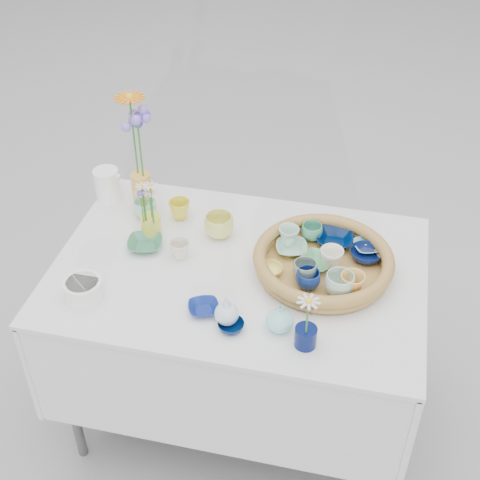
% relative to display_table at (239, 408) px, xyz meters
% --- Properties ---
extents(ground, '(80.00, 80.00, 0.00)m').
position_rel_display_table_xyz_m(ground, '(0.00, 0.00, 0.00)').
color(ground, '#A7A7A7').
extents(display_table, '(1.26, 0.86, 0.77)m').
position_rel_display_table_xyz_m(display_table, '(0.00, 0.00, 0.00)').
color(display_table, white).
rests_on(display_table, ground).
extents(wicker_tray, '(0.47, 0.47, 0.08)m').
position_rel_display_table_xyz_m(wicker_tray, '(0.28, 0.05, 0.80)').
color(wicker_tray, '#8E5E2B').
rests_on(wicker_tray, display_table).
extents(tray_ceramic_0, '(0.13, 0.13, 0.03)m').
position_rel_display_table_xyz_m(tray_ceramic_0, '(0.30, 0.19, 0.80)').
color(tray_ceramic_0, '#00123C').
rests_on(tray_ceramic_0, wicker_tray).
extents(tray_ceramic_1, '(0.13, 0.13, 0.04)m').
position_rel_display_table_xyz_m(tray_ceramic_1, '(0.42, 0.12, 0.80)').
color(tray_ceramic_1, '#091543').
rests_on(tray_ceramic_1, wicker_tray).
extents(tray_ceramic_2, '(0.10, 0.10, 0.07)m').
position_rel_display_table_xyz_m(tray_ceramic_2, '(0.39, -0.06, 0.82)').
color(tray_ceramic_2, '#FFB759').
rests_on(tray_ceramic_2, wicker_tray).
extents(tray_ceramic_3, '(0.14, 0.14, 0.03)m').
position_rel_display_table_xyz_m(tray_ceramic_3, '(0.26, 0.05, 0.80)').
color(tray_ceramic_3, '#519E62').
rests_on(tray_ceramic_3, wicker_tray).
extents(tray_ceramic_4, '(0.08, 0.08, 0.06)m').
position_rel_display_table_xyz_m(tray_ceramic_4, '(0.23, -0.02, 0.82)').
color(tray_ceramic_4, gray).
rests_on(tray_ceramic_4, wicker_tray).
extents(tray_ceramic_5, '(0.13, 0.13, 0.03)m').
position_rel_display_table_xyz_m(tray_ceramic_5, '(0.16, 0.11, 0.80)').
color(tray_ceramic_5, '#91C1A9').
rests_on(tray_ceramic_5, wicker_tray).
extents(tray_ceramic_6, '(0.08, 0.08, 0.07)m').
position_rel_display_table_xyz_m(tray_ceramic_6, '(0.15, 0.15, 0.82)').
color(tray_ceramic_6, silver).
rests_on(tray_ceramic_6, wicker_tray).
extents(tray_ceramic_7, '(0.10, 0.10, 0.07)m').
position_rel_display_table_xyz_m(tray_ceramic_7, '(0.31, 0.05, 0.82)').
color(tray_ceramic_7, white).
rests_on(tray_ceramic_7, wicker_tray).
extents(tray_ceramic_8, '(0.13, 0.13, 0.02)m').
position_rel_display_table_xyz_m(tray_ceramic_8, '(0.42, 0.18, 0.79)').
color(tray_ceramic_8, '#72C2E6').
rests_on(tray_ceramic_8, wicker_tray).
extents(tray_ceramic_9, '(0.10, 0.10, 0.06)m').
position_rel_display_table_xyz_m(tray_ceramic_9, '(0.24, -0.06, 0.82)').
color(tray_ceramic_9, navy).
rests_on(tray_ceramic_9, wicker_tray).
extents(tray_ceramic_10, '(0.09, 0.09, 0.03)m').
position_rel_display_table_xyz_m(tray_ceramic_10, '(0.11, -0.02, 0.80)').
color(tray_ceramic_10, '#EDE75F').
rests_on(tray_ceramic_10, wicker_tray).
extents(tray_ceramic_11, '(0.12, 0.12, 0.08)m').
position_rel_display_table_xyz_m(tray_ceramic_11, '(0.35, -0.07, 0.82)').
color(tray_ceramic_11, '#AFDFD6').
rests_on(tray_ceramic_11, wicker_tray).
extents(tray_ceramic_12, '(0.09, 0.09, 0.06)m').
position_rel_display_table_xyz_m(tray_ceramic_12, '(0.22, 0.19, 0.81)').
color(tray_ceramic_12, '#499D7A').
rests_on(tray_ceramic_12, wicker_tray).
extents(loose_ceramic_0, '(0.09, 0.09, 0.07)m').
position_rel_display_table_xyz_m(loose_ceramic_0, '(-0.28, 0.23, 0.80)').
color(loose_ceramic_0, yellow).
rests_on(loose_ceramic_0, display_table).
extents(loose_ceramic_1, '(0.14, 0.14, 0.08)m').
position_rel_display_table_xyz_m(loose_ceramic_1, '(-0.11, 0.16, 0.81)').
color(loose_ceramic_1, '#DBD866').
rests_on(loose_ceramic_1, display_table).
extents(loose_ceramic_2, '(0.15, 0.15, 0.03)m').
position_rel_display_table_xyz_m(loose_ceramic_2, '(-0.35, 0.03, 0.78)').
color(loose_ceramic_2, '#397B5B').
rests_on(loose_ceramic_2, display_table).
extents(loose_ceramic_3, '(0.09, 0.09, 0.07)m').
position_rel_display_table_xyz_m(loose_ceramic_3, '(-0.21, 0.01, 0.80)').
color(loose_ceramic_3, beige).
rests_on(loose_ceramic_3, display_table).
extents(loose_ceramic_4, '(0.13, 0.13, 0.02)m').
position_rel_display_table_xyz_m(loose_ceramic_4, '(-0.06, -0.23, 0.78)').
color(loose_ceramic_4, navy).
rests_on(loose_ceramic_4, display_table).
extents(loose_ceramic_5, '(0.10, 0.10, 0.07)m').
position_rel_display_table_xyz_m(loose_ceramic_5, '(-0.41, 0.21, 0.80)').
color(loose_ceramic_5, '#96D7BC').
rests_on(loose_ceramic_5, display_table).
extents(loose_ceramic_6, '(0.11, 0.11, 0.03)m').
position_rel_display_table_xyz_m(loose_ceramic_6, '(0.04, -0.29, 0.78)').
color(loose_ceramic_6, '#041944').
rests_on(loose_ceramic_6, display_table).
extents(fluted_bowl, '(0.14, 0.14, 0.06)m').
position_rel_display_table_xyz_m(fluted_bowl, '(-0.45, -0.25, 0.80)').
color(fluted_bowl, white).
rests_on(fluted_bowl, display_table).
extents(bud_vase_paleblue, '(0.10, 0.10, 0.12)m').
position_rel_display_table_xyz_m(bud_vase_paleblue, '(0.02, -0.26, 0.82)').
color(bud_vase_paleblue, '#C7E1F9').
rests_on(bud_vase_paleblue, display_table).
extents(bud_vase_seafoam, '(0.11, 0.11, 0.09)m').
position_rel_display_table_xyz_m(bud_vase_seafoam, '(0.19, -0.25, 0.81)').
color(bud_vase_seafoam, '#8CE3D9').
rests_on(bud_vase_seafoam, display_table).
extents(bud_vase_cobalt, '(0.09, 0.09, 0.07)m').
position_rel_display_table_xyz_m(bud_vase_cobalt, '(0.27, -0.30, 0.80)').
color(bud_vase_cobalt, '#061143').
rests_on(bud_vase_cobalt, display_table).
extents(single_daisy, '(0.08, 0.08, 0.14)m').
position_rel_display_table_xyz_m(single_daisy, '(0.27, -0.31, 0.89)').
color(single_daisy, silver).
rests_on(single_daisy, bud_vase_cobalt).
extents(tall_vase_yellow, '(0.09, 0.09, 0.14)m').
position_rel_display_table_xyz_m(tall_vase_yellow, '(-0.44, 0.28, 0.83)').
color(tall_vase_yellow, gold).
rests_on(tall_vase_yellow, display_table).
extents(gerbera, '(0.13, 0.13, 0.33)m').
position_rel_display_table_xyz_m(gerbera, '(-0.45, 0.29, 1.06)').
color(gerbera, orange).
rests_on(gerbera, tall_vase_yellow).
extents(hydrangea, '(0.11, 0.11, 0.32)m').
position_rel_display_table_xyz_m(hydrangea, '(-0.43, 0.27, 1.02)').
color(hydrangea, '#4E41C0').
rests_on(hydrangea, tall_vase_yellow).
extents(white_pitcher, '(0.16, 0.14, 0.13)m').
position_rel_display_table_xyz_m(white_pitcher, '(-0.58, 0.29, 0.83)').
color(white_pitcher, white).
rests_on(white_pitcher, display_table).
extents(daisy_cup, '(0.10, 0.10, 0.08)m').
position_rel_display_table_xyz_m(daisy_cup, '(-0.35, 0.11, 0.80)').
color(daisy_cup, yellow).
rests_on(daisy_cup, display_table).
extents(daisy_posy, '(0.10, 0.10, 0.16)m').
position_rel_display_table_xyz_m(daisy_posy, '(-0.34, 0.10, 0.92)').
color(daisy_posy, silver).
rests_on(daisy_posy, daisy_cup).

